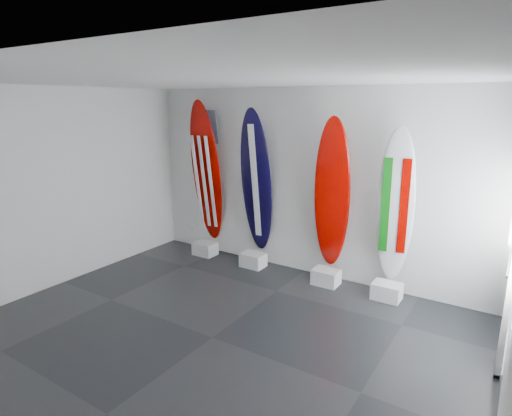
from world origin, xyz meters
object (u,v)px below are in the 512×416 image
Objects in this scene: surfboard_usa at (206,173)px; surfboard_italy at (395,206)px; surfboard_swiss at (332,195)px; surfboard_navy at (256,182)px.

surfboard_italy is (3.37, 0.00, -0.17)m from surfboard_usa.
surfboard_swiss is (2.43, 0.00, -0.11)m from surfboard_usa.
surfboard_swiss is at bearing -4.60° from surfboard_usa.
surfboard_navy is 1.10× the size of surfboard_italy.
surfboard_swiss is 1.05× the size of surfboard_italy.
surfboard_usa is at bearing 168.68° from surfboard_italy.
surfboard_swiss is at bearing 168.68° from surfboard_italy.
surfboard_swiss reaches higher than surfboard_italy.
surfboard_usa is 1.16× the size of surfboard_italy.
surfboard_usa is 2.43m from surfboard_swiss.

